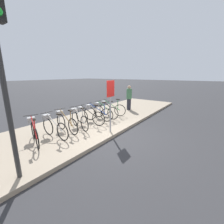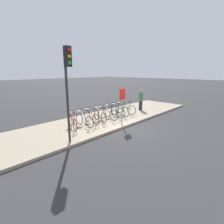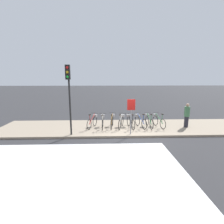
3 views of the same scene
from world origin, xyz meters
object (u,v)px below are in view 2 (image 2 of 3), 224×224
(traffic_light, at_px, (68,76))
(sign_post, at_px, (122,100))
(parked_bicycle_6, at_px, (119,109))
(parked_bicycle_4, at_px, (106,113))
(parked_bicycle_0, at_px, (72,120))
(parked_bicycle_1, at_px, (83,118))
(parked_bicycle_5, at_px, (113,111))
(parked_bicycle_7, at_px, (124,108))
(pedestrian, at_px, (141,100))
(parked_bicycle_3, at_px, (99,114))
(parked_bicycle_2, at_px, (91,116))

(traffic_light, height_order, sign_post, traffic_light)
(parked_bicycle_6, relative_size, traffic_light, 0.40)
(parked_bicycle_4, bearing_deg, sign_post, -96.91)
(parked_bicycle_0, xyz_separation_m, parked_bicycle_1, (0.64, -0.10, 0.00))
(parked_bicycle_4, bearing_deg, parked_bicycle_5, 6.20)
(parked_bicycle_5, bearing_deg, traffic_light, -160.26)
(parked_bicycle_5, xyz_separation_m, sign_post, (-0.80, -1.45, 0.95))
(parked_bicycle_7, distance_m, pedestrian, 1.84)
(parked_bicycle_5, height_order, pedestrian, pedestrian)
(parked_bicycle_0, distance_m, parked_bicycle_3, 1.84)
(pedestrian, bearing_deg, parked_bicycle_7, 175.53)
(parked_bicycle_4, bearing_deg, pedestrian, -0.81)
(parked_bicycle_2, height_order, sign_post, sign_post)
(parked_bicycle_3, distance_m, parked_bicycle_7, 2.42)
(parked_bicycle_4, xyz_separation_m, parked_bicycle_5, (0.64, 0.07, 0.00))
(parked_bicycle_3, xyz_separation_m, sign_post, (0.41, -1.39, 0.95))
(parked_bicycle_5, bearing_deg, parked_bicycle_6, -0.56)
(parked_bicycle_0, bearing_deg, parked_bicycle_6, -0.59)
(parked_bicycle_6, distance_m, sign_post, 2.21)
(parked_bicycle_1, relative_size, parked_bicycle_7, 1.03)
(parked_bicycle_2, relative_size, traffic_light, 0.40)
(parked_bicycle_6, bearing_deg, parked_bicycle_4, -177.00)
(parked_bicycle_7, relative_size, sign_post, 0.74)
(pedestrian, bearing_deg, parked_bicycle_0, 178.56)
(parked_bicycle_2, distance_m, parked_bicycle_3, 0.60)
(parked_bicycle_0, relative_size, parked_bicycle_4, 0.96)
(parked_bicycle_6, relative_size, sign_post, 0.76)
(parked_bicycle_3, relative_size, traffic_light, 0.39)
(parked_bicycle_1, height_order, parked_bicycle_2, same)
(parked_bicycle_5, distance_m, pedestrian, 3.03)
(parked_bicycle_2, distance_m, parked_bicycle_5, 1.81)
(parked_bicycle_1, bearing_deg, parked_bicycle_7, 1.33)
(parked_bicycle_2, distance_m, parked_bicycle_6, 2.38)
(parked_bicycle_3, height_order, pedestrian, pedestrian)
(parked_bicycle_2, relative_size, parked_bicycle_4, 1.01)
(parked_bicycle_0, bearing_deg, parked_bicycle_3, -2.94)
(parked_bicycle_3, distance_m, parked_bicycle_6, 1.79)
(parked_bicycle_5, bearing_deg, parked_bicycle_0, 179.41)
(parked_bicycle_2, xyz_separation_m, parked_bicycle_4, (1.17, -0.11, 0.00))
(parked_bicycle_5, relative_size, sign_post, 0.73)
(parked_bicycle_6, bearing_deg, parked_bicycle_1, -178.87)
(parked_bicycle_0, bearing_deg, parked_bicycle_2, 0.32)
(parked_bicycle_3, bearing_deg, traffic_light, -154.09)
(parked_bicycle_4, relative_size, sign_post, 0.75)
(pedestrian, bearing_deg, parked_bicycle_4, 179.19)
(pedestrian, height_order, sign_post, sign_post)
(parked_bicycle_7, xyz_separation_m, sign_post, (-2.01, -1.47, 0.95))
(parked_bicycle_7, bearing_deg, traffic_light, -164.24)
(parked_bicycle_1, xyz_separation_m, parked_bicycle_2, (0.61, 0.10, 0.00))
(parked_bicycle_4, xyz_separation_m, parked_bicycle_6, (1.21, 0.06, 0.00))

